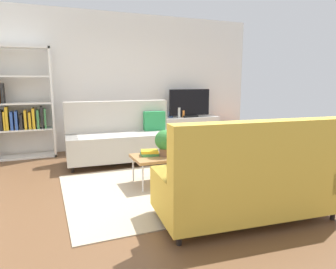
{
  "coord_description": "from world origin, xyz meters",
  "views": [
    {
      "loc": [
        -1.56,
        -3.85,
        1.46
      ],
      "look_at": [
        0.19,
        0.4,
        0.65
      ],
      "focal_mm": 32.34,
      "sensor_mm": 36.0,
      "label": 1
    }
  ],
  "objects": [
    {
      "name": "area_rug",
      "position": [
        0.04,
        -0.15,
        0.01
      ],
      "size": [
        2.9,
        2.2,
        0.01
      ],
      "primitive_type": "cube",
      "color": "tan",
      "rests_on": "ground_plane"
    },
    {
      "name": "bottle_1",
      "position": [
        1.41,
        2.42,
        0.72
      ],
      "size": [
        0.06,
        0.06,
        0.16
      ],
      "primitive_type": "cylinder",
      "color": "orange",
      "rests_on": "tv_console"
    },
    {
      "name": "storage_trunk",
      "position": [
        2.67,
        2.36,
        0.22
      ],
      "size": [
        0.52,
        0.4,
        0.44
      ],
      "primitive_type": "cube",
      "color": "orange",
      "rests_on": "ground_plane"
    },
    {
      "name": "bottle_0",
      "position": [
        1.3,
        2.42,
        0.76
      ],
      "size": [
        0.06,
        0.06,
        0.23
      ],
      "primitive_type": "cylinder",
      "color": "silver",
      "rests_on": "tv_console"
    },
    {
      "name": "tv",
      "position": [
        1.57,
        2.44,
        0.95
      ],
      "size": [
        1.0,
        0.2,
        0.64
      ],
      "color": "black",
      "rests_on": "tv_console"
    },
    {
      "name": "table_book_1",
      "position": [
        -0.21,
        0.12,
        0.48
      ],
      "size": [
        0.28,
        0.23,
        0.04
      ],
      "primitive_type": "cube",
      "rotation": [
        0.0,
        0.0,
        -0.25
      ],
      "color": "gold",
      "rests_on": "table_book_0"
    },
    {
      "name": "vase_1",
      "position": [
        1.13,
        2.51,
        0.71
      ],
      "size": [
        0.11,
        0.11,
        0.14
      ],
      "primitive_type": "cylinder",
      "color": "#4C72B2",
      "rests_on": "tv_console"
    },
    {
      "name": "bookshelf",
      "position": [
        -1.97,
        2.48,
        0.98
      ],
      "size": [
        1.1,
        0.36,
        2.1
      ],
      "color": "white",
      "rests_on": "ground_plane"
    },
    {
      "name": "couch_beige",
      "position": [
        -0.29,
        1.47,
        0.44
      ],
      "size": [
        1.94,
        0.93,
        1.1
      ],
      "rotation": [
        0.0,
        0.0,
        3.1
      ],
      "color": "#B2ADA3",
      "rests_on": "ground_plane"
    },
    {
      "name": "ground_plane",
      "position": [
        0.0,
        0.0,
        0.0
      ],
      "size": [
        7.68,
        7.68,
        0.0
      ],
      "primitive_type": "plane",
      "color": "brown"
    },
    {
      "name": "tv_console",
      "position": [
        1.57,
        2.46,
        0.32
      ],
      "size": [
        1.4,
        0.44,
        0.64
      ],
      "primitive_type": "cube",
      "color": "silver",
      "rests_on": "ground_plane"
    },
    {
      "name": "couch_green",
      "position": [
        0.37,
        -1.37,
        0.44
      ],
      "size": [
        1.97,
        1.01,
        1.1
      ],
      "rotation": [
        0.0,
        0.0,
        -0.09
      ],
      "color": "gold",
      "rests_on": "ground_plane"
    },
    {
      "name": "vase_0",
      "position": [
        0.99,
        2.51,
        0.72
      ],
      "size": [
        0.08,
        0.08,
        0.16
      ],
      "primitive_type": "cylinder",
      "color": "silver",
      "rests_on": "tv_console"
    },
    {
      "name": "coffee_table",
      "position": [
        0.09,
        0.05,
        0.39
      ],
      "size": [
        1.1,
        0.56,
        0.42
      ],
      "color": "#9E7042",
      "rests_on": "ground_plane"
    },
    {
      "name": "table_book_0",
      "position": [
        -0.21,
        0.12,
        0.44
      ],
      "size": [
        0.26,
        0.2,
        0.04
      ],
      "primitive_type": "cube",
      "rotation": [
        0.0,
        0.0,
        -0.1
      ],
      "color": "#3F8C4C",
      "rests_on": "coffee_table"
    },
    {
      "name": "potted_plant",
      "position": [
        -0.01,
        0.01,
        0.63
      ],
      "size": [
        0.29,
        0.29,
        0.37
      ],
      "color": "brown",
      "rests_on": "coffee_table"
    },
    {
      "name": "wall_far",
      "position": [
        0.0,
        2.8,
        1.45
      ],
      "size": [
        6.4,
        0.12,
        2.9
      ],
      "primitive_type": "cube",
      "color": "white",
      "rests_on": "ground_plane"
    }
  ]
}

